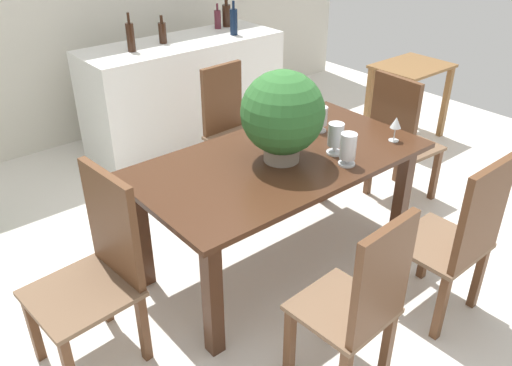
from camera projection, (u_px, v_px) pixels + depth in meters
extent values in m
plane|color=silver|center=(270.00, 254.00, 3.54)|extent=(7.04, 7.04, 0.00)
cube|color=#422616|center=(280.00, 160.00, 3.12)|extent=(1.76, 0.94, 0.03)
cube|color=#422616|center=(212.00, 297.00, 2.64)|extent=(0.08, 0.08, 0.73)
cube|color=#422616|center=(402.00, 196.00, 3.50)|extent=(0.08, 0.08, 0.73)
cube|color=#422616|center=(141.00, 233.00, 3.12)|extent=(0.08, 0.08, 0.73)
cube|color=#422616|center=(323.00, 158.00, 3.98)|extent=(0.08, 0.08, 0.73)
cube|color=brown|center=(33.00, 328.00, 2.67)|extent=(0.05, 0.05, 0.42)
cube|color=brown|center=(104.00, 291.00, 2.91)|extent=(0.05, 0.05, 0.42)
cube|color=brown|center=(144.00, 328.00, 2.67)|extent=(0.05, 0.05, 0.42)
cube|color=brown|center=(81.00, 294.00, 2.56)|extent=(0.51, 0.50, 0.03)
cube|color=brown|center=(112.00, 225.00, 2.54)|extent=(0.07, 0.43, 0.58)
cube|color=brown|center=(243.00, 182.00, 3.97)|extent=(0.05, 0.05, 0.42)
cube|color=brown|center=(274.00, 168.00, 4.16)|extent=(0.05, 0.05, 0.42)
cube|color=brown|center=(209.00, 164.00, 4.23)|extent=(0.05, 0.05, 0.42)
cube|color=brown|center=(240.00, 151.00, 4.42)|extent=(0.05, 0.05, 0.42)
cube|color=brown|center=(241.00, 140.00, 4.08)|extent=(0.43, 0.50, 0.03)
cube|color=brown|center=(222.00, 99.00, 4.09)|extent=(0.37, 0.06, 0.54)
cube|color=brown|center=(426.00, 249.00, 3.24)|extent=(0.04, 0.04, 0.42)
cube|color=brown|center=(387.00, 275.00, 3.02)|extent=(0.04, 0.04, 0.42)
cube|color=brown|center=(478.00, 277.00, 3.01)|extent=(0.04, 0.04, 0.42)
cube|color=brown|center=(441.00, 307.00, 2.79)|extent=(0.04, 0.04, 0.42)
cube|color=brown|center=(439.00, 244.00, 2.91)|extent=(0.46, 0.43, 0.03)
cube|color=brown|center=(483.00, 214.00, 2.64)|extent=(0.42, 0.05, 0.56)
cube|color=brown|center=(435.00, 175.00, 4.07)|extent=(0.05, 0.05, 0.42)
cube|color=brown|center=(399.00, 158.00, 4.32)|extent=(0.05, 0.05, 0.42)
cube|color=brown|center=(405.00, 188.00, 3.89)|extent=(0.05, 0.05, 0.42)
cube|color=brown|center=(369.00, 170.00, 4.14)|extent=(0.05, 0.05, 0.42)
cube|color=brown|center=(406.00, 146.00, 3.99)|extent=(0.45, 0.46, 0.03)
cube|color=brown|center=(394.00, 115.00, 3.75)|extent=(0.06, 0.40, 0.57)
cube|color=brown|center=(334.00, 309.00, 2.78)|extent=(0.05, 0.05, 0.42)
cube|color=brown|center=(290.00, 342.00, 2.58)|extent=(0.05, 0.05, 0.42)
cube|color=brown|center=(387.00, 345.00, 2.57)|extent=(0.05, 0.05, 0.42)
cube|color=brown|center=(342.00, 309.00, 2.46)|extent=(0.43, 0.43, 0.03)
cube|color=brown|center=(382.00, 280.00, 2.20)|extent=(0.38, 0.06, 0.55)
cylinder|color=gray|center=(282.00, 151.00, 3.06)|extent=(0.21, 0.21, 0.12)
sphere|color=#2D662D|center=(283.00, 113.00, 2.94)|extent=(0.48, 0.48, 0.48)
sphere|color=silver|center=(319.00, 119.00, 2.94)|extent=(0.06, 0.06, 0.06)
sphere|color=silver|center=(262.00, 114.00, 3.06)|extent=(0.06, 0.06, 0.06)
sphere|color=silver|center=(269.00, 113.00, 3.09)|extent=(0.04, 0.04, 0.04)
sphere|color=silver|center=(266.00, 81.00, 2.98)|extent=(0.04, 0.04, 0.04)
cylinder|color=silver|center=(334.00, 152.00, 3.16)|extent=(0.10, 0.10, 0.01)
cylinder|color=silver|center=(335.00, 148.00, 3.14)|extent=(0.02, 0.02, 0.04)
cylinder|color=silver|center=(336.00, 134.00, 3.10)|extent=(0.09, 0.09, 0.14)
cylinder|color=silver|center=(320.00, 130.00, 3.44)|extent=(0.08, 0.08, 0.01)
cylinder|color=silver|center=(320.00, 127.00, 3.43)|extent=(0.03, 0.03, 0.04)
cylinder|color=silver|center=(321.00, 116.00, 3.39)|extent=(0.09, 0.09, 0.12)
cylinder|color=silver|center=(347.00, 164.00, 3.03)|extent=(0.10, 0.10, 0.01)
cylinder|color=silver|center=(347.00, 160.00, 3.02)|extent=(0.02, 0.02, 0.03)
cylinder|color=silver|center=(348.00, 146.00, 2.98)|extent=(0.09, 0.09, 0.15)
cylinder|color=silver|center=(394.00, 140.00, 3.31)|extent=(0.06, 0.06, 0.00)
cylinder|color=silver|center=(394.00, 134.00, 3.29)|extent=(0.01, 0.01, 0.08)
cone|color=silver|center=(396.00, 122.00, 3.25)|extent=(0.07, 0.07, 0.07)
cube|color=white|center=(185.00, 93.00, 4.86)|extent=(1.83, 0.65, 0.97)
cylinder|color=black|center=(162.00, 33.00, 4.51)|extent=(0.07, 0.07, 0.17)
cylinder|color=black|center=(161.00, 19.00, 4.46)|extent=(0.03, 0.03, 0.06)
cylinder|color=#511E28|center=(218.00, 20.00, 4.97)|extent=(0.06, 0.06, 0.17)
cylinder|color=#511E28|center=(217.00, 7.00, 4.92)|extent=(0.02, 0.02, 0.06)
cylinder|color=black|center=(131.00, 38.00, 4.27)|extent=(0.07, 0.07, 0.23)
cylinder|color=black|center=(128.00, 18.00, 4.20)|extent=(0.02, 0.02, 0.08)
cylinder|color=#0F1E38|center=(234.00, 22.00, 4.75)|extent=(0.07, 0.07, 0.23)
cylinder|color=#0F1E38|center=(233.00, 5.00, 4.68)|extent=(0.02, 0.02, 0.07)
cylinder|color=black|center=(227.00, 16.00, 5.03)|extent=(0.08, 0.08, 0.20)
cylinder|color=black|center=(226.00, 2.00, 4.97)|extent=(0.03, 0.03, 0.06)
cube|color=brown|center=(412.00, 66.00, 4.85)|extent=(0.67, 0.53, 0.02)
cube|color=brown|center=(408.00, 118.00, 4.71)|extent=(0.05, 0.05, 0.69)
cube|color=brown|center=(445.00, 102.00, 5.04)|extent=(0.05, 0.05, 0.69)
cube|color=brown|center=(368.00, 104.00, 5.01)|extent=(0.05, 0.05, 0.69)
cube|color=brown|center=(406.00, 90.00, 5.34)|extent=(0.05, 0.05, 0.69)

